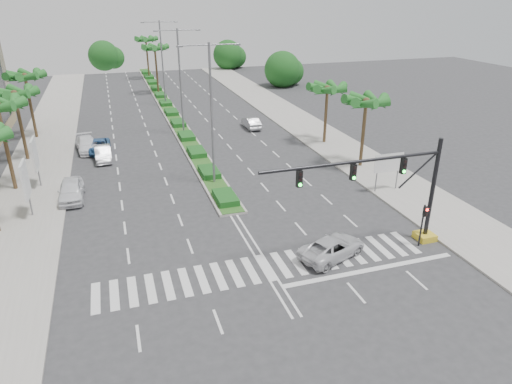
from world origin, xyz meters
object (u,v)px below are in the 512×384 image
car_crossing (332,247)px  car_parked_b (103,153)px  car_right (251,123)px  car_parked_c (100,146)px  car_parked_d (87,144)px  car_parked_a (71,190)px

car_crossing → car_parked_b: bearing=7.9°
car_parked_b → car_right: size_ratio=1.03×
car_parked_c → car_right: car_right is taller
car_parked_c → car_parked_d: car_parked_d is taller
car_parked_d → car_right: 19.55m
car_parked_a → car_right: 25.81m
car_parked_b → car_parked_c: 2.79m
car_parked_b → car_parked_c: car_parked_b is taller
car_crossing → car_right: 30.71m
car_crossing → car_parked_c: bearing=5.8°
car_parked_c → car_crossing: size_ratio=0.98×
car_parked_b → car_parked_c: (-0.33, 2.77, -0.07)m
car_crossing → car_parked_a: bearing=26.2°
car_parked_a → car_right: (20.30, 15.94, -0.12)m
car_parked_d → car_crossing: car_parked_d is taller
car_parked_b → car_parked_a: bearing=-107.2°
car_parked_a → car_crossing: car_parked_a is taller
car_parked_b → car_right: 18.94m
car_right → car_parked_c: bearing=12.0°
car_right → car_parked_b: bearing=20.4°
car_parked_b → car_parked_d: bearing=112.7°
car_parked_a → car_parked_c: 12.19m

